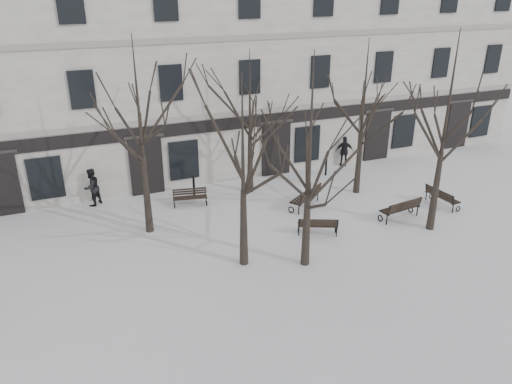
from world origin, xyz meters
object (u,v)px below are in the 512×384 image
bench_1 (318,225)px  bench_4 (306,197)px  tree_2 (310,139)px  bench_2 (401,208)px  bench_5 (442,197)px  tree_3 (448,111)px  bench_3 (190,197)px  tree_1 (243,151)px

bench_1 → bench_4: bearing=-83.4°
tree_2 → bench_2: size_ratio=3.89×
bench_5 → tree_3: bearing=124.6°
bench_1 → tree_2: bearing=74.5°
tree_3 → bench_2: size_ratio=4.10×
bench_5 → bench_4: bearing=64.0°
bench_3 → tree_3: bearing=-24.2°
bench_2 → bench_4: (-3.29, 2.74, 0.01)m
bench_1 → bench_2: bench_2 is taller
tree_3 → tree_2: bearing=-175.4°
tree_2 → bench_4: tree_2 is taller
bench_2 → bench_5: (2.67, 0.43, -0.06)m
bench_2 → bench_3: 9.68m
bench_4 → bench_5: (5.96, -2.31, -0.06)m
tree_3 → bench_2: tree_3 is taller
tree_2 → bench_3: 8.54m
tree_1 → bench_2: tree_1 is taller
tree_1 → bench_1: size_ratio=4.13×
tree_1 → bench_3: size_ratio=4.30×
tree_2 → bench_2: 7.40m
tree_2 → bench_1: 5.08m
tree_3 → bench_2: 4.84m
bench_3 → tree_1: bearing=-74.5°
tree_1 → bench_4: size_ratio=3.58×
bench_3 → bench_5: size_ratio=0.93×
tree_2 → bench_1: tree_2 is taller
bench_4 → bench_3: bearing=-58.6°
tree_3 → bench_4: tree_3 is taller
tree_2 → bench_2: bearing=17.2°
tree_2 → bench_1: bearing=50.0°
tree_2 → bench_2: tree_2 is taller
bench_3 → bench_2: bearing=-20.3°
bench_2 → tree_1: bearing=-1.1°
tree_3 → bench_3: size_ratio=4.98×
bench_2 → tree_3: bearing=109.2°
tree_1 → tree_2: tree_2 is taller
tree_2 → bench_3: (-2.57, 6.80, -4.48)m
tree_1 → bench_4: 7.00m
tree_2 → bench_1: size_ratio=4.54×
tree_1 → tree_2: size_ratio=0.91×
tree_3 → bench_4: size_ratio=4.13×
tree_1 → tree_3: bearing=-2.6°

